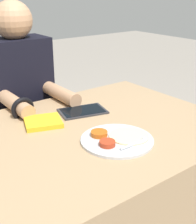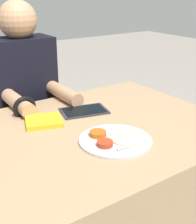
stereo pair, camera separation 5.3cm
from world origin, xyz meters
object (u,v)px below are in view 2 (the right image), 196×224
(tablet_device, at_px, (84,111))
(red_notebook, at_px, (44,121))
(thali_tray, at_px, (116,140))
(person_diner, at_px, (27,115))

(tablet_device, bearing_deg, red_notebook, -176.83)
(thali_tray, height_order, tablet_device, thali_tray)
(red_notebook, distance_m, person_diner, 0.47)
(tablet_device, distance_m, person_diner, 0.46)
(thali_tray, relative_size, tablet_device, 1.16)
(tablet_device, height_order, person_diner, person_diner)
(red_notebook, relative_size, tablet_device, 0.79)
(tablet_device, bearing_deg, person_diner, 105.77)
(red_notebook, distance_m, tablet_device, 0.21)
(thali_tray, distance_m, tablet_device, 0.33)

